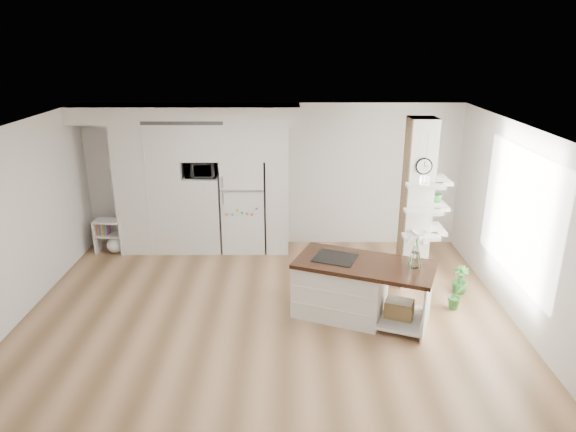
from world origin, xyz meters
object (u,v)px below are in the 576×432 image
object	(u,v)px
kitchen_island	(349,286)
floor_plant_a	(456,296)
refrigerator	(244,205)
bookshelf	(112,238)

from	to	relation	value
kitchen_island	floor_plant_a	distance (m)	1.63
refrigerator	kitchen_island	world-z (taller)	refrigerator
refrigerator	bookshelf	distance (m)	2.53
kitchen_island	bookshelf	xyz separation A→B (m)	(-4.15, 2.26, -0.17)
refrigerator	kitchen_island	bearing A→B (deg)	-55.52
kitchen_island	floor_plant_a	bearing A→B (deg)	26.89
kitchen_island	floor_plant_a	size ratio (longest dim) A/B	4.93
kitchen_island	bookshelf	bearing A→B (deg)	172.59
bookshelf	floor_plant_a	size ratio (longest dim) A/B	1.50
refrigerator	bookshelf	bearing A→B (deg)	-175.15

